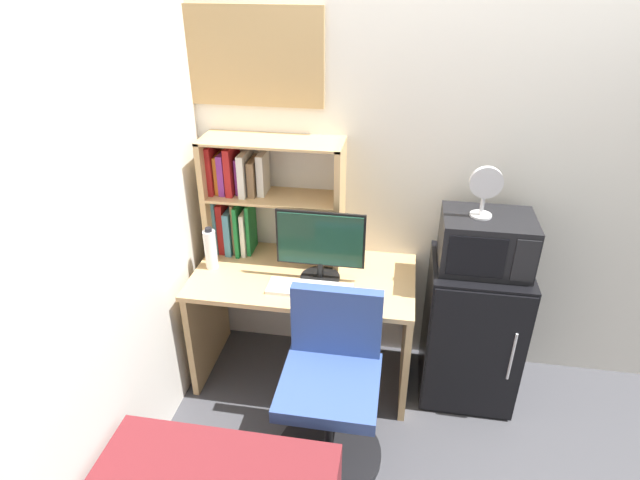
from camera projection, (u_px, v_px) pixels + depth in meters
The scene contains 13 objects.
wall_back at pixel (558, 171), 2.79m from camera, with size 6.40×0.04×2.60m, color silver.
wall_left at pixel (13, 313), 1.68m from camera, with size 0.04×4.40×2.60m, color silver.
desk at pixel (304, 306), 3.05m from camera, with size 1.25×0.66×0.73m.
hutch_bookshelf at pixel (253, 195), 3.00m from camera, with size 0.79×0.27×0.71m.
monitor at pixel (320, 245), 2.81m from camera, with size 0.48×0.22×0.41m.
keyboard at pixel (310, 289), 2.81m from camera, with size 0.46×0.15×0.02m, color silver.
computer_mouse at pixel (368, 294), 2.74m from camera, with size 0.06×0.10×0.04m, color silver.
water_bottle at pixel (211, 249), 2.97m from camera, with size 0.07×0.07×0.25m.
mini_fridge at pixel (471, 330), 2.99m from camera, with size 0.52×0.51×0.86m.
microwave at pixel (486, 242), 2.72m from camera, with size 0.47×0.35×0.29m.
desk_fan at pixel (485, 188), 2.58m from camera, with size 0.16×0.11×0.27m.
desk_chair at pixel (331, 391), 2.61m from camera, with size 0.55×0.55×0.90m.
wall_corkboard at pixel (252, 57), 2.74m from camera, with size 0.77×0.02×0.51m, color tan.
Camera 1 is at (-0.42, -2.78, 2.31)m, focal length 29.35 mm.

